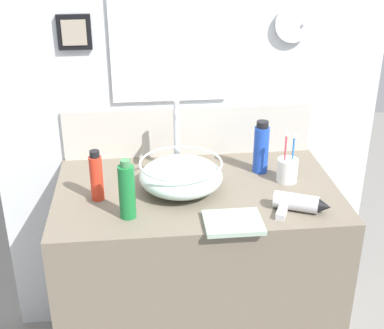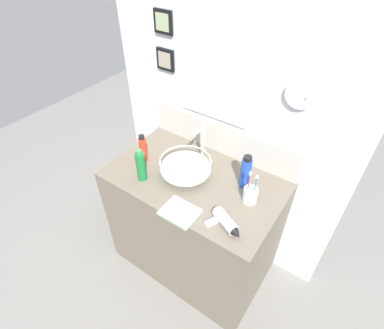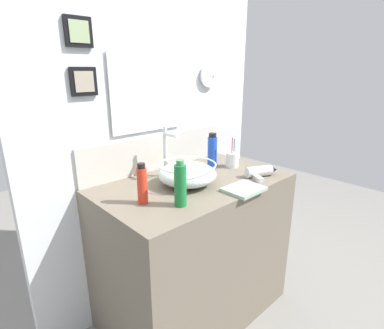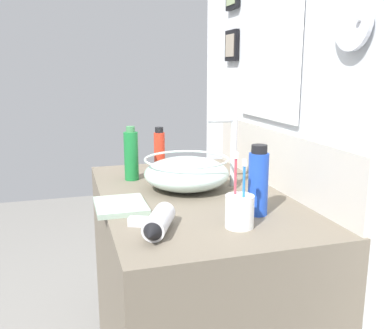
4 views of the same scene
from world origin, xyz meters
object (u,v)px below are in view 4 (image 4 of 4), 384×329
object	(u,v)px
faucet	(231,143)
hand_towel	(121,206)
toothbrush_cup	(240,211)
shampoo_bottle	(131,155)
hair_drier	(157,223)
spray_bottle	(258,182)
soap_dispenser	(159,151)
glass_bowl_sink	(187,173)

from	to	relation	value
faucet	hand_towel	world-z (taller)	faucet
toothbrush_cup	hand_towel	size ratio (longest dim) A/B	1.08
shampoo_bottle	hair_drier	bearing A→B (deg)	-2.32
faucet	spray_bottle	size ratio (longest dim) A/B	1.36
faucet	hair_drier	distance (m)	0.55
spray_bottle	hand_towel	size ratio (longest dim) A/B	1.10
toothbrush_cup	faucet	bearing A→B (deg)	161.66
toothbrush_cup	shampoo_bottle	size ratio (longest dim) A/B	0.99
faucet	soap_dispenser	size ratio (longest dim) A/B	1.52
spray_bottle	soap_dispenser	world-z (taller)	spray_bottle
glass_bowl_sink	faucet	bearing A→B (deg)	90.00
hair_drier	shampoo_bottle	bearing A→B (deg)	177.68
hand_towel	spray_bottle	bearing A→B (deg)	65.42
hair_drier	spray_bottle	world-z (taller)	spray_bottle
hair_drier	hand_towel	bearing A→B (deg)	-165.06
toothbrush_cup	spray_bottle	distance (m)	0.14
faucet	toothbrush_cup	xyz separation A→B (m)	(0.41, -0.14, -0.12)
shampoo_bottle	hand_towel	xyz separation A→B (m)	(0.34, -0.09, -0.09)
faucet	toothbrush_cup	bearing A→B (deg)	-18.34
spray_bottle	faucet	bearing A→B (deg)	172.53
hair_drier	toothbrush_cup	size ratio (longest dim) A/B	0.99
shampoo_bottle	glass_bowl_sink	bearing A→B (deg)	41.10
spray_bottle	toothbrush_cup	bearing A→B (deg)	-48.09
glass_bowl_sink	hair_drier	size ratio (longest dim) A/B	1.48
glass_bowl_sink	shampoo_bottle	size ratio (longest dim) A/B	1.45
hair_drier	soap_dispenser	distance (m)	0.71
hair_drier	toothbrush_cup	bearing A→B (deg)	85.37
faucet	spray_bottle	distance (m)	0.33
spray_bottle	soap_dispenser	xyz separation A→B (m)	(-0.63, -0.16, -0.01)
glass_bowl_sink	soap_dispenser	xyz separation A→B (m)	(-0.30, -0.03, 0.03)
spray_bottle	hair_drier	bearing A→B (deg)	-78.53
soap_dispenser	glass_bowl_sink	bearing A→B (deg)	6.34
soap_dispenser	hair_drier	bearing A→B (deg)	-12.97
hand_towel	faucet	bearing A→B (deg)	109.33
faucet	hand_towel	distance (m)	0.48
toothbrush_cup	soap_dispenser	world-z (taller)	toothbrush_cup
glass_bowl_sink	soap_dispenser	bearing A→B (deg)	-173.66
toothbrush_cup	hand_towel	world-z (taller)	toothbrush_cup
toothbrush_cup	shampoo_bottle	xyz separation A→B (m)	(-0.60, -0.20, 0.05)
faucet	toothbrush_cup	world-z (taller)	faucet
hair_drier	soap_dispenser	size ratio (longest dim) A/B	1.09
faucet	hand_towel	xyz separation A→B (m)	(0.15, -0.43, -0.16)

